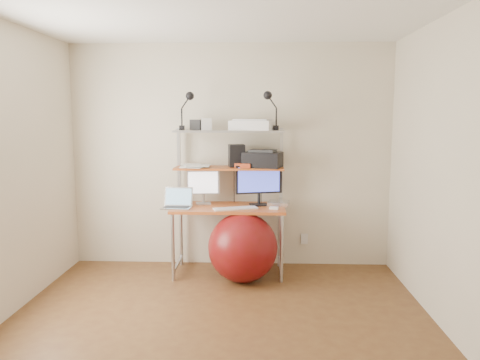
# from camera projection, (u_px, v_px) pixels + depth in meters

# --- Properties ---
(room) EXTENTS (3.60, 3.60, 3.60)m
(room) POSITION_uv_depth(u_px,v_px,m) (216.00, 177.00, 3.51)
(room) COLOR brown
(room) RESTS_ON ground
(computer_desk) EXTENTS (1.20, 0.60, 1.57)m
(computer_desk) POSITION_uv_depth(u_px,v_px,m) (229.00, 186.00, 5.04)
(computer_desk) COLOR #C36526
(computer_desk) RESTS_ON ground
(desktop) EXTENTS (1.20, 0.60, 0.00)m
(desktop) POSITION_uv_depth(u_px,v_px,m) (229.00, 206.00, 5.00)
(desktop) COLOR #C36526
(desktop) RESTS_ON computer_desk
(mid_shelf) EXTENTS (1.18, 0.34, 0.00)m
(mid_shelf) POSITION_uv_depth(u_px,v_px,m) (229.00, 167.00, 5.08)
(mid_shelf) COLOR #C36526
(mid_shelf) RESTS_ON computer_desk
(top_shelf) EXTENTS (1.18, 0.34, 0.00)m
(top_shelf) POSITION_uv_depth(u_px,v_px,m) (229.00, 130.00, 5.02)
(top_shelf) COLOR #ADAEB2
(top_shelf) RESTS_ON computer_desk
(floor) EXTENTS (3.60, 3.60, 0.00)m
(floor) POSITION_uv_depth(u_px,v_px,m) (217.00, 334.00, 3.68)
(floor) COLOR brown
(floor) RESTS_ON ground
(wall_outlet) EXTENTS (0.08, 0.01, 0.12)m
(wall_outlet) POSITION_uv_depth(u_px,v_px,m) (304.00, 239.00, 5.37)
(wall_outlet) COLOR silver
(wall_outlet) RESTS_ON room
(monitor_silver) EXTENTS (0.36, 0.15, 0.40)m
(monitor_silver) POSITION_uv_depth(u_px,v_px,m) (203.00, 185.00, 5.13)
(monitor_silver) COLOR #B6B7BC
(monitor_silver) RESTS_ON desktop
(monitor_black) EXTENTS (0.50, 0.19, 0.51)m
(monitor_black) POSITION_uv_depth(u_px,v_px,m) (259.00, 182.00, 5.05)
(monitor_black) COLOR black
(monitor_black) RESTS_ON desktop
(laptop) EXTENTS (0.33, 0.28, 0.27)m
(laptop) POSITION_uv_depth(u_px,v_px,m) (178.00, 203.00, 4.93)
(laptop) COLOR silver
(laptop) RESTS_ON desktop
(keyboard) EXTENTS (0.48, 0.27, 0.01)m
(keyboard) POSITION_uv_depth(u_px,v_px,m) (235.00, 208.00, 4.87)
(keyboard) COLOR silver
(keyboard) RESTS_ON desktop
(mouse) EXTENTS (0.10, 0.08, 0.03)m
(mouse) POSITION_uv_depth(u_px,v_px,m) (274.00, 208.00, 4.86)
(mouse) COLOR silver
(mouse) RESTS_ON desktop
(mac_mini) EXTENTS (0.25, 0.25, 0.04)m
(mac_mini) POSITION_uv_depth(u_px,v_px,m) (279.00, 203.00, 5.07)
(mac_mini) COLOR silver
(mac_mini) RESTS_ON desktop
(phone) EXTENTS (0.08, 0.13, 0.01)m
(phone) POSITION_uv_depth(u_px,v_px,m) (225.00, 208.00, 4.87)
(phone) COLOR black
(phone) RESTS_ON desktop
(printer) EXTENTS (0.46, 0.37, 0.19)m
(printer) POSITION_uv_depth(u_px,v_px,m) (263.00, 159.00, 5.05)
(printer) COLOR black
(printer) RESTS_ON mid_shelf
(nas_cube) EXTENTS (0.19, 0.19, 0.24)m
(nas_cube) POSITION_uv_depth(u_px,v_px,m) (237.00, 156.00, 5.09)
(nas_cube) COLOR black
(nas_cube) RESTS_ON mid_shelf
(red_box) EXTENTS (0.19, 0.15, 0.05)m
(red_box) POSITION_uv_depth(u_px,v_px,m) (243.00, 165.00, 5.02)
(red_box) COLOR #AE3C1B
(red_box) RESTS_ON mid_shelf
(scanner) EXTENTS (0.51, 0.41, 0.12)m
(scanner) POSITION_uv_depth(u_px,v_px,m) (253.00, 125.00, 4.99)
(scanner) COLOR silver
(scanner) RESTS_ON top_shelf
(box_white) EXTENTS (0.12, 0.11, 0.13)m
(box_white) POSITION_uv_depth(u_px,v_px,m) (206.00, 124.00, 5.02)
(box_white) COLOR silver
(box_white) RESTS_ON top_shelf
(box_grey) EXTENTS (0.11, 0.11, 0.11)m
(box_grey) POSITION_uv_depth(u_px,v_px,m) (195.00, 125.00, 5.06)
(box_grey) COLOR #2A2A2C
(box_grey) RESTS_ON top_shelf
(clip_lamp_left) EXTENTS (0.16, 0.09, 0.40)m
(clip_lamp_left) POSITION_uv_depth(u_px,v_px,m) (188.00, 102.00, 4.94)
(clip_lamp_left) COLOR black
(clip_lamp_left) RESTS_ON top_shelf
(clip_lamp_right) EXTENTS (0.16, 0.09, 0.41)m
(clip_lamp_right) POSITION_uv_depth(u_px,v_px,m) (270.00, 102.00, 4.89)
(clip_lamp_right) COLOR black
(clip_lamp_right) RESTS_ON top_shelf
(exercise_ball) EXTENTS (0.72, 0.72, 0.72)m
(exercise_ball) POSITION_uv_depth(u_px,v_px,m) (243.00, 247.00, 4.81)
(exercise_ball) COLOR maroon
(exercise_ball) RESTS_ON floor
(paper_stack) EXTENTS (0.34, 0.41, 0.02)m
(paper_stack) POSITION_uv_depth(u_px,v_px,m) (194.00, 166.00, 5.09)
(paper_stack) COLOR white
(paper_stack) RESTS_ON mid_shelf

